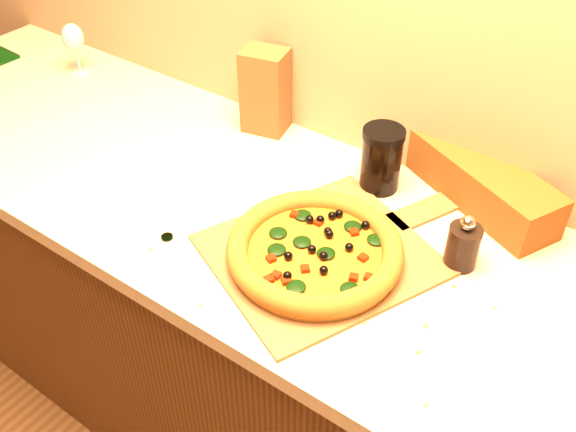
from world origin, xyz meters
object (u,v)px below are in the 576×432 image
at_px(pepper_grinder, 463,245).
at_px(dark_jar, 381,159).
at_px(wine_glass, 73,39).
at_px(pizza_peel, 327,252).
at_px(pizza, 315,250).

bearing_deg(pepper_grinder, dark_jar, 153.10).
xyz_separation_m(wine_glass, dark_jar, (0.99, 0.03, -0.03)).
distance_m(pepper_grinder, wine_glass, 1.25).
relative_size(pepper_grinder, wine_glass, 0.80).
relative_size(pizza_peel, wine_glass, 3.89).
bearing_deg(pepper_grinder, pizza_peel, -150.98).
height_order(pizza, dark_jar, dark_jar).
height_order(pepper_grinder, wine_glass, wine_glass).
bearing_deg(wine_glass, dark_jar, 1.72).
bearing_deg(pizza, pizza_peel, 79.20).
xyz_separation_m(pepper_grinder, wine_glass, (-1.25, 0.10, 0.06)).
bearing_deg(wine_glass, pizza, -14.65).
bearing_deg(dark_jar, pizza, -86.20).
distance_m(pizza_peel, pepper_grinder, 0.27).
height_order(pizza, wine_glass, wine_glass).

